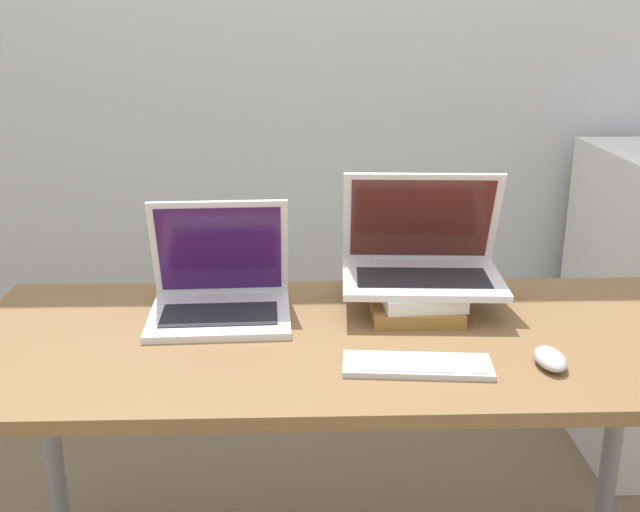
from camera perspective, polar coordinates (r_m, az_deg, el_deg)
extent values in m
cube|color=silver|center=(2.59, 0.39, 16.84)|extent=(8.00, 0.05, 2.70)
cube|color=brown|center=(1.63, 1.85, -6.50)|extent=(1.64, 0.68, 0.03)
cylinder|color=gray|center=(2.15, -19.88, -12.30)|extent=(0.05, 0.05, 0.72)
cylinder|color=gray|center=(2.22, 21.62, -11.51)|extent=(0.05, 0.05, 0.72)
cube|color=silver|center=(1.72, -7.63, -4.52)|extent=(0.33, 0.27, 0.02)
cube|color=#232328|center=(1.70, -7.67, -4.43)|extent=(0.26, 0.14, 0.00)
cube|color=silver|center=(1.76, -7.64, 0.56)|extent=(0.32, 0.10, 0.25)
cube|color=#381451|center=(1.75, -7.65, 0.48)|extent=(0.29, 0.08, 0.22)
cube|color=olive|center=(1.77, 7.10, -3.52)|extent=(0.21, 0.26, 0.03)
cube|color=white|center=(1.76, 7.42, -2.53)|extent=(0.19, 0.25, 0.03)
cube|color=silver|center=(1.76, 7.77, -1.75)|extent=(0.38, 0.28, 0.02)
cube|color=#232328|center=(1.74, 7.83, -1.64)|extent=(0.31, 0.15, 0.00)
cube|color=silver|center=(1.79, 7.68, 2.88)|extent=(0.37, 0.13, 0.24)
cube|color=#4C1E19|center=(1.79, 7.69, 2.79)|extent=(0.34, 0.11, 0.21)
cube|color=silver|center=(1.49, 7.42, -8.27)|extent=(0.30, 0.13, 0.01)
cube|color=silver|center=(1.49, 7.43, -8.03)|extent=(0.27, 0.10, 0.00)
ellipsoid|color=#B2B2B7|center=(1.55, 17.14, -7.49)|extent=(0.06, 0.10, 0.03)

